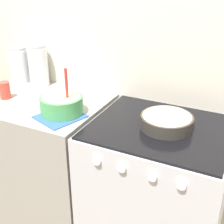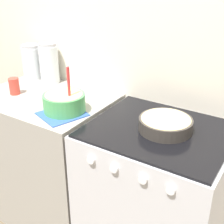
{
  "view_description": "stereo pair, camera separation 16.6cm",
  "coord_description": "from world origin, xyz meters",
  "px_view_note": "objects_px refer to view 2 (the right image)",
  "views": [
    {
      "loc": [
        0.79,
        -1.08,
        1.69
      ],
      "look_at": [
        0.13,
        0.26,
        0.98
      ],
      "focal_mm": 50.0,
      "sensor_mm": 36.0,
      "label": 1
    },
    {
      "loc": [
        0.93,
        -1.0,
        1.69
      ],
      "look_at": [
        0.13,
        0.26,
        0.98
      ],
      "focal_mm": 50.0,
      "sensor_mm": 36.0,
      "label": 2
    }
  ],
  "objects_px": {
    "stove": "(154,200)",
    "mixing_bowl": "(64,102)",
    "storage_jar_left": "(32,64)",
    "tin_can": "(14,86)",
    "baking_pan": "(165,124)",
    "storage_jar_middle": "(49,66)"
  },
  "relations": [
    {
      "from": "storage_jar_middle",
      "to": "stove",
      "type": "bearing_deg",
      "value": -13.18
    },
    {
      "from": "stove",
      "to": "baking_pan",
      "type": "distance_m",
      "value": 0.5
    },
    {
      "from": "stove",
      "to": "storage_jar_middle",
      "type": "bearing_deg",
      "value": 166.82
    },
    {
      "from": "stove",
      "to": "tin_can",
      "type": "relative_size",
      "value": 8.73
    },
    {
      "from": "mixing_bowl",
      "to": "tin_can",
      "type": "xyz_separation_m",
      "value": [
        -0.45,
        0.03,
        -0.01
      ]
    },
    {
      "from": "mixing_bowl",
      "to": "baking_pan",
      "type": "xyz_separation_m",
      "value": [
        0.57,
        0.1,
        -0.03
      ]
    },
    {
      "from": "baking_pan",
      "to": "tin_can",
      "type": "distance_m",
      "value": 1.02
    },
    {
      "from": "storage_jar_left",
      "to": "tin_can",
      "type": "relative_size",
      "value": 2.32
    },
    {
      "from": "stove",
      "to": "baking_pan",
      "type": "xyz_separation_m",
      "value": [
        0.03,
        0.0,
        0.5
      ]
    },
    {
      "from": "tin_can",
      "to": "stove",
      "type": "bearing_deg",
      "value": 3.87
    },
    {
      "from": "mixing_bowl",
      "to": "storage_jar_middle",
      "type": "xyz_separation_m",
      "value": [
        -0.4,
        0.32,
        0.06
      ]
    },
    {
      "from": "storage_jar_left",
      "to": "tin_can",
      "type": "xyz_separation_m",
      "value": [
        0.13,
        -0.29,
        -0.05
      ]
    },
    {
      "from": "baking_pan",
      "to": "storage_jar_left",
      "type": "height_order",
      "value": "storage_jar_left"
    },
    {
      "from": "stove",
      "to": "mixing_bowl",
      "type": "height_order",
      "value": "mixing_bowl"
    },
    {
      "from": "tin_can",
      "to": "storage_jar_middle",
      "type": "bearing_deg",
      "value": 81.68
    },
    {
      "from": "stove",
      "to": "mixing_bowl",
      "type": "bearing_deg",
      "value": -169.58
    },
    {
      "from": "stove",
      "to": "storage_jar_left",
      "type": "bearing_deg",
      "value": 168.75
    },
    {
      "from": "baking_pan",
      "to": "mixing_bowl",
      "type": "bearing_deg",
      "value": -169.72
    },
    {
      "from": "storage_jar_left",
      "to": "storage_jar_middle",
      "type": "height_order",
      "value": "storage_jar_middle"
    },
    {
      "from": "stove",
      "to": "mixing_bowl",
      "type": "xyz_separation_m",
      "value": [
        -0.54,
        -0.1,
        0.53
      ]
    },
    {
      "from": "stove",
      "to": "storage_jar_middle",
      "type": "xyz_separation_m",
      "value": [
        -0.95,
        0.22,
        0.58
      ]
    },
    {
      "from": "storage_jar_left",
      "to": "tin_can",
      "type": "bearing_deg",
      "value": -66.52
    }
  ]
}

